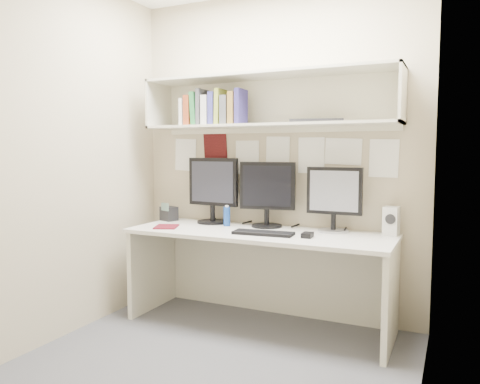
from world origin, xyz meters
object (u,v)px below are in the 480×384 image
at_px(keyboard, 263,233).
at_px(desk_phone, 169,213).
at_px(maroon_notebook, 166,227).
at_px(monitor_right, 334,197).
at_px(monitor_left, 213,188).
at_px(speaker, 391,221).
at_px(desk, 259,278).
at_px(monitor_center, 267,192).

relative_size(keyboard, desk_phone, 2.72).
bearing_deg(maroon_notebook, monitor_right, -5.34).
xyz_separation_m(monitor_left, speaker, (1.44, 0.02, -0.19)).
xyz_separation_m(desk, monitor_left, (-0.51, 0.22, 0.65)).
bearing_deg(monitor_center, keyboard, -82.17).
height_order(speaker, maroon_notebook, speaker).
distance_m(monitor_right, speaker, 0.44).
xyz_separation_m(desk, keyboard, (0.08, -0.12, 0.37)).
bearing_deg(monitor_right, desk, -156.63).
height_order(monitor_center, maroon_notebook, monitor_center).
xyz_separation_m(desk, desk_phone, (-0.92, 0.17, 0.43)).
distance_m(desk, desk_phone, 1.03).
xyz_separation_m(desk, maroon_notebook, (-0.73, -0.15, 0.37)).
relative_size(monitor_left, monitor_center, 1.06).
bearing_deg(desk, monitor_center, 95.28).
relative_size(desk, maroon_notebook, 9.60).
relative_size(monitor_center, desk_phone, 3.21).
height_order(desk, monitor_left, monitor_left).
xyz_separation_m(monitor_left, monitor_center, (0.49, 0.00, -0.01)).
distance_m(maroon_notebook, desk_phone, 0.37).
distance_m(desk, monitor_right, 0.84).
bearing_deg(desk_phone, desk, 9.68).
xyz_separation_m(monitor_left, keyboard, (0.59, -0.34, -0.28)).
distance_m(monitor_right, maroon_notebook, 1.33).
height_order(monitor_left, maroon_notebook, monitor_left).
relative_size(keyboard, maroon_notebook, 2.10).
xyz_separation_m(speaker, desk_phone, (-1.85, -0.07, -0.04)).
bearing_deg(maroon_notebook, monitor_center, 5.49).
xyz_separation_m(speaker, maroon_notebook, (-1.66, -0.39, -0.10)).
xyz_separation_m(desk, monitor_center, (-0.02, 0.22, 0.64)).
bearing_deg(desk, desk_phone, 169.36).
distance_m(monitor_left, maroon_notebook, 0.51).
bearing_deg(maroon_notebook, keyboard, -19.79).
xyz_separation_m(monitor_center, speaker, (0.95, 0.02, -0.17)).
height_order(monitor_right, maroon_notebook, monitor_right).
bearing_deg(desk_phone, keyboard, 4.09).
bearing_deg(speaker, monitor_left, -172.96).
height_order(monitor_center, keyboard, monitor_center).
bearing_deg(speaker, keyboard, -150.64).
xyz_separation_m(monitor_right, desk_phone, (-1.44, -0.05, -0.20)).
bearing_deg(maroon_notebook, speaker, -8.50).
height_order(desk, keyboard, keyboard).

